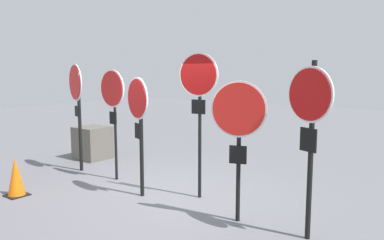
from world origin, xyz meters
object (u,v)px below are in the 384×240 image
object	(u,v)px
stop_sign_4	(239,122)
traffic_cone_0	(16,177)
stop_sign_5	(310,116)
stop_sign_1	(113,98)
storage_crate	(93,143)
stop_sign_3	(199,90)
stop_sign_2	(139,112)
stop_sign_0	(77,95)

from	to	relation	value
stop_sign_4	traffic_cone_0	xyz separation A→B (m)	(-4.01, -1.43, -1.23)
stop_sign_4	stop_sign_5	xyz separation A→B (m)	(1.08, 0.05, 0.16)
stop_sign_1	storage_crate	size ratio (longest dim) A/B	2.74
stop_sign_3	traffic_cone_0	distance (m)	3.85
stop_sign_3	storage_crate	size ratio (longest dim) A/B	3.08
stop_sign_2	stop_sign_5	bearing A→B (deg)	20.07
stop_sign_1	stop_sign_3	xyz separation A→B (m)	(2.16, 0.14, 0.22)
stop_sign_4	storage_crate	distance (m)	5.65
stop_sign_2	stop_sign_4	bearing A→B (deg)	19.55
stop_sign_5	traffic_cone_0	xyz separation A→B (m)	(-5.09, -1.48, -1.39)
stop_sign_4	traffic_cone_0	distance (m)	4.43
stop_sign_1	stop_sign_3	size ratio (longest dim) A/B	0.89
traffic_cone_0	storage_crate	bearing A→B (deg)	115.03
stop_sign_0	traffic_cone_0	xyz separation A→B (m)	(0.56, -1.85, -1.45)
stop_sign_4	storage_crate	world-z (taller)	stop_sign_4
stop_sign_2	stop_sign_5	distance (m)	3.19
stop_sign_1	storage_crate	distance (m)	2.64
stop_sign_0	stop_sign_5	distance (m)	5.66
stop_sign_3	storage_crate	bearing A→B (deg)	160.96
stop_sign_2	traffic_cone_0	xyz separation A→B (m)	(-1.91, -1.40, -1.24)
stop_sign_3	stop_sign_5	size ratio (longest dim) A/B	1.08
stop_sign_2	stop_sign_4	world-z (taller)	stop_sign_2
stop_sign_1	stop_sign_5	xyz separation A→B (m)	(4.39, -0.36, -0.04)
stop_sign_0	storage_crate	distance (m)	1.88
stop_sign_2	traffic_cone_0	distance (m)	2.67
storage_crate	stop_sign_4	bearing A→B (deg)	-14.97
stop_sign_0	stop_sign_2	bearing A→B (deg)	8.42
stop_sign_1	stop_sign_4	size ratio (longest dim) A/B	1.08
traffic_cone_0	stop_sign_4	bearing A→B (deg)	19.65
stop_sign_1	stop_sign_5	world-z (taller)	stop_sign_5
stop_sign_4	traffic_cone_0	bearing A→B (deg)	-179.12
stop_sign_3	stop_sign_4	distance (m)	1.34
stop_sign_2	stop_sign_3	distance (m)	1.19
stop_sign_0	stop_sign_5	xyz separation A→B (m)	(5.65, -0.37, -0.06)
stop_sign_0	stop_sign_1	xyz separation A→B (m)	(1.26, -0.01, -0.02)
stop_sign_4	stop_sign_0	bearing A→B (deg)	156.02
stop_sign_2	storage_crate	world-z (taller)	stop_sign_2
stop_sign_1	stop_sign_2	size ratio (longest dim) A/B	1.07
stop_sign_3	stop_sign_5	xyz separation A→B (m)	(2.23, -0.51, -0.26)
stop_sign_3	stop_sign_0	bearing A→B (deg)	175.02
storage_crate	stop_sign_5	bearing A→B (deg)	-12.14
stop_sign_0	stop_sign_2	world-z (taller)	stop_sign_0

